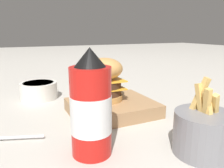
{
  "coord_description": "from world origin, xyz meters",
  "views": [
    {
      "loc": [
        0.24,
        0.52,
        0.22
      ],
      "look_at": [
        -0.01,
        -0.0,
        0.09
      ],
      "focal_mm": 35.0,
      "sensor_mm": 36.0,
      "label": 1
    }
  ],
  "objects_px": {
    "ketchup_bottle": "(91,109)",
    "serving_board": "(112,108)",
    "side_bowl": "(39,90)",
    "fries_basket": "(204,132)",
    "burger": "(105,79)"
  },
  "relations": [
    {
      "from": "ketchup_bottle",
      "to": "serving_board",
      "type": "bearing_deg",
      "value": -125.51
    },
    {
      "from": "serving_board",
      "to": "ketchup_bottle",
      "type": "xyz_separation_m",
      "value": [
        0.12,
        0.17,
        0.07
      ]
    },
    {
      "from": "burger",
      "to": "fries_basket",
      "type": "bearing_deg",
      "value": 106.21
    },
    {
      "from": "serving_board",
      "to": "burger",
      "type": "xyz_separation_m",
      "value": [
        0.01,
        -0.02,
        0.08
      ]
    },
    {
      "from": "serving_board",
      "to": "fries_basket",
      "type": "bearing_deg",
      "value": 105.27
    },
    {
      "from": "serving_board",
      "to": "burger",
      "type": "distance_m",
      "value": 0.08
    },
    {
      "from": "ketchup_bottle",
      "to": "fries_basket",
      "type": "bearing_deg",
      "value": 155.36
    },
    {
      "from": "burger",
      "to": "side_bowl",
      "type": "relative_size",
      "value": 0.97
    },
    {
      "from": "side_bowl",
      "to": "serving_board",
      "type": "bearing_deg",
      "value": 125.22
    },
    {
      "from": "serving_board",
      "to": "fries_basket",
      "type": "relative_size",
      "value": 1.57
    },
    {
      "from": "serving_board",
      "to": "ketchup_bottle",
      "type": "bearing_deg",
      "value": 54.49
    },
    {
      "from": "serving_board",
      "to": "burger",
      "type": "bearing_deg",
      "value": -64.46
    },
    {
      "from": "serving_board",
      "to": "fries_basket",
      "type": "xyz_separation_m",
      "value": [
        -0.07,
        0.26,
        0.02
      ]
    },
    {
      "from": "ketchup_bottle",
      "to": "side_bowl",
      "type": "height_order",
      "value": "ketchup_bottle"
    },
    {
      "from": "burger",
      "to": "side_bowl",
      "type": "bearing_deg",
      "value": -53.79
    }
  ]
}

